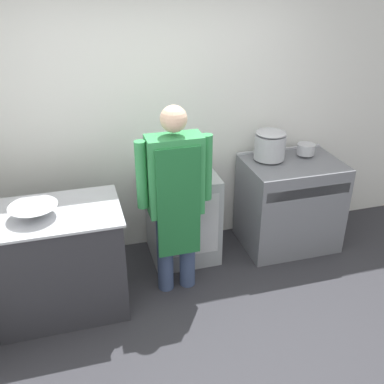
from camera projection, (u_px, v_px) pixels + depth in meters
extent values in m
plane|color=#2D2D33|center=(222.00, 357.00, 3.35)|extent=(14.00, 14.00, 0.00)
cube|color=white|center=(166.00, 115.00, 4.20)|extent=(8.00, 0.05, 2.70)
cube|color=#2D2D33|center=(60.00, 262.00, 3.65)|extent=(1.00, 0.67, 0.90)
cube|color=#B2B5BC|center=(52.00, 213.00, 3.44)|extent=(1.04, 0.70, 0.02)
cube|color=slate|center=(289.00, 204.00, 4.53)|extent=(0.92, 0.68, 0.91)
cube|color=#B2B5BC|center=(309.00, 192.00, 4.12)|extent=(0.85, 0.03, 0.10)
cube|color=#B2B5BC|center=(279.00, 149.00, 4.60)|extent=(0.92, 0.03, 0.02)
cube|color=#93999E|center=(183.00, 216.00, 4.34)|extent=(0.63, 0.58, 0.88)
cube|color=silver|center=(190.00, 226.00, 4.08)|extent=(0.53, 0.02, 0.62)
cylinder|color=#38476B|center=(165.00, 252.00, 3.90)|extent=(0.14, 0.14, 0.77)
cylinder|color=#38476B|center=(187.00, 248.00, 3.94)|extent=(0.14, 0.14, 0.77)
cube|color=#338C4C|center=(175.00, 175.00, 3.59)|extent=(0.45, 0.22, 0.67)
cube|color=#1E6633|center=(179.00, 204.00, 3.58)|extent=(0.36, 0.02, 0.96)
cylinder|color=#338C4C|center=(141.00, 175.00, 3.51)|extent=(0.09, 0.09, 0.57)
cylinder|color=#338C4C|center=(207.00, 168.00, 3.64)|extent=(0.09, 0.09, 0.57)
sphere|color=beige|center=(174.00, 119.00, 3.38)|extent=(0.21, 0.21, 0.21)
cone|color=#B2B5BC|center=(34.00, 211.00, 3.34)|extent=(0.36, 0.36, 0.10)
cylinder|color=#B2B5BC|center=(270.00, 147.00, 4.31)|extent=(0.30, 0.30, 0.24)
ellipsoid|color=#B2B5BC|center=(271.00, 133.00, 4.25)|extent=(0.29, 0.29, 0.05)
cylinder|color=#B2B5BC|center=(306.00, 149.00, 4.44)|extent=(0.17, 0.17, 0.10)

